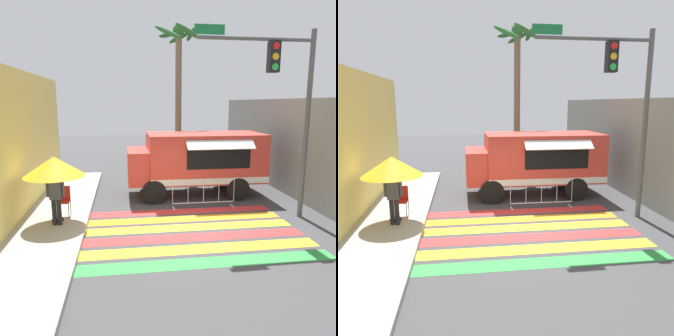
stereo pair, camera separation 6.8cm
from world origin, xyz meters
TOP-DOWN VIEW (x-y plane):
  - ground_plane at (0.00, 0.00)m, footprint 60.00×60.00m
  - sidewalk_left at (-5.30, 0.00)m, footprint 4.40×16.00m
  - concrete_wall_right at (4.85, 3.00)m, footprint 0.20×16.00m
  - crosswalk_painted at (0.00, -0.36)m, footprint 6.40×4.36m
  - food_truck at (0.94, 3.64)m, footprint 5.45×2.77m
  - traffic_signal_pole at (3.18, 0.51)m, footprint 3.79×0.29m
  - patio_umbrella at (-4.01, 0.78)m, footprint 1.83×1.83m
  - folding_chair at (-3.90, 1.25)m, footprint 0.43×0.43m
  - vendor_person at (-3.95, 0.43)m, footprint 0.53×0.22m
  - barricade_front at (0.91, 1.86)m, footprint 2.30×0.44m
  - palm_tree at (0.95, 7.75)m, footprint 2.43×2.41m

SIDE VIEW (x-z plane):
  - ground_plane at x=0.00m, z-range 0.00..0.00m
  - crosswalk_painted at x=0.00m, z-range 0.00..0.01m
  - sidewalk_left at x=-5.30m, z-range 0.00..0.14m
  - barricade_front at x=0.91m, z-range 0.00..1.07m
  - folding_chair at x=-3.90m, z-range 0.25..1.21m
  - vendor_person at x=-3.95m, z-range 0.26..1.96m
  - food_truck at x=0.94m, z-range 0.23..2.78m
  - patio_umbrella at x=-4.01m, z-range 0.85..2.88m
  - concrete_wall_right at x=4.85m, z-range 0.00..3.92m
  - traffic_signal_pole at x=3.18m, z-range 1.07..7.05m
  - palm_tree at x=0.95m, z-range 1.42..9.03m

